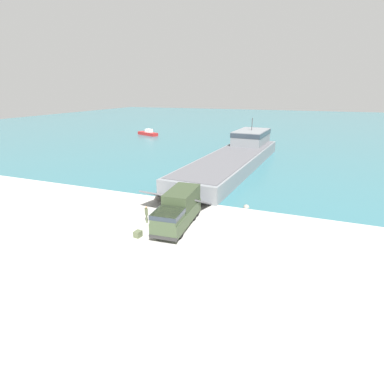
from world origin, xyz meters
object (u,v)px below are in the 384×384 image
object	(u,v)px
soldier_on_ramp	(146,213)
moored_boat_a	(148,133)
cargo_crate	(138,234)
landing_craft	(237,155)
military_truck	(178,209)

from	to	relation	value
soldier_on_ramp	moored_boat_a	size ratio (longest dim) A/B	0.24
cargo_crate	moored_boat_a	bearing A→B (deg)	118.06
landing_craft	soldier_on_ramp	world-z (taller)	landing_craft
landing_craft	military_truck	distance (m)	27.08
landing_craft	military_truck	size ratio (longest dim) A/B	5.22
landing_craft	moored_boat_a	bearing A→B (deg)	144.89
landing_craft	cargo_crate	bearing A→B (deg)	-89.70
cargo_crate	soldier_on_ramp	bearing A→B (deg)	104.15
military_truck	cargo_crate	size ratio (longest dim) A/B	11.44
moored_boat_a	military_truck	bearing A→B (deg)	-125.96
landing_craft	moored_boat_a	size ratio (longest dim) A/B	5.56
soldier_on_ramp	cargo_crate	xyz separation A→B (m)	(0.76, -3.01, -0.75)
cargo_crate	landing_craft	bearing A→B (deg)	86.13
landing_craft	moored_boat_a	xyz separation A→B (m)	(-32.69, 26.73, -1.16)
soldier_on_ramp	cargo_crate	size ratio (longest dim) A/B	2.61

